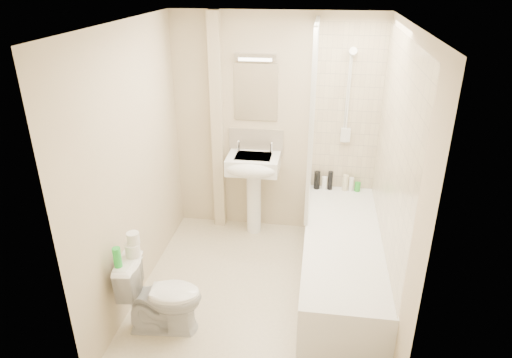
# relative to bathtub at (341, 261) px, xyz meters

# --- Properties ---
(floor) EXTENTS (2.50, 2.50, 0.00)m
(floor) POSITION_rel_bathtub_xyz_m (-0.75, -0.19, -0.29)
(floor) COLOR beige
(floor) RESTS_ON ground
(wall_back) EXTENTS (2.20, 0.02, 2.40)m
(wall_back) POSITION_rel_bathtub_xyz_m (-0.75, 1.06, 0.91)
(wall_back) COLOR beige
(wall_back) RESTS_ON ground
(wall_left) EXTENTS (0.02, 2.50, 2.40)m
(wall_left) POSITION_rel_bathtub_xyz_m (-1.85, -0.19, 0.91)
(wall_left) COLOR beige
(wall_left) RESTS_ON ground
(wall_right) EXTENTS (0.02, 2.50, 2.40)m
(wall_right) POSITION_rel_bathtub_xyz_m (0.35, -0.19, 0.91)
(wall_right) COLOR beige
(wall_right) RESTS_ON ground
(ceiling) EXTENTS (2.20, 2.50, 0.02)m
(ceiling) POSITION_rel_bathtub_xyz_m (-0.75, -0.19, 2.11)
(ceiling) COLOR white
(ceiling) RESTS_ON wall_back
(tile_back) EXTENTS (0.70, 0.01, 1.75)m
(tile_back) POSITION_rel_bathtub_xyz_m (0.00, 1.05, 1.14)
(tile_back) COLOR beige
(tile_back) RESTS_ON wall_back
(tile_right) EXTENTS (0.01, 2.10, 1.75)m
(tile_right) POSITION_rel_bathtub_xyz_m (0.34, 0.00, 1.14)
(tile_right) COLOR beige
(tile_right) RESTS_ON wall_right
(pipe_boxing) EXTENTS (0.12, 0.12, 2.40)m
(pipe_boxing) POSITION_rel_bathtub_xyz_m (-1.37, 1.00, 0.91)
(pipe_boxing) COLOR beige
(pipe_boxing) RESTS_ON ground
(splashback) EXTENTS (0.60, 0.02, 0.30)m
(splashback) POSITION_rel_bathtub_xyz_m (-0.96, 1.05, 0.74)
(splashback) COLOR beige
(splashback) RESTS_ON wall_back
(mirror) EXTENTS (0.46, 0.01, 0.60)m
(mirror) POSITION_rel_bathtub_xyz_m (-0.96, 1.05, 1.29)
(mirror) COLOR white
(mirror) RESTS_ON wall_back
(strip_light) EXTENTS (0.42, 0.07, 0.07)m
(strip_light) POSITION_rel_bathtub_xyz_m (-0.96, 1.03, 1.66)
(strip_light) COLOR silver
(strip_light) RESTS_ON wall_back
(bathtub) EXTENTS (0.70, 2.10, 0.55)m
(bathtub) POSITION_rel_bathtub_xyz_m (0.00, 0.00, 0.00)
(bathtub) COLOR white
(bathtub) RESTS_ON ground
(shower_screen) EXTENTS (0.04, 0.92, 1.80)m
(shower_screen) POSITION_rel_bathtub_xyz_m (-0.35, 0.61, 1.16)
(shower_screen) COLOR white
(shower_screen) RESTS_ON bathtub
(shower_fixture) EXTENTS (0.10, 0.16, 0.99)m
(shower_fixture) POSITION_rel_bathtub_xyz_m (-0.00, 1.01, 1.26)
(shower_fixture) COLOR white
(shower_fixture) RESTS_ON wall_back
(pedestal_sink) EXTENTS (0.56, 0.50, 1.07)m
(pedestal_sink) POSITION_rel_bathtub_xyz_m (-0.96, 0.83, 0.46)
(pedestal_sink) COLOR white
(pedestal_sink) RESTS_ON ground
(bottle_black_a) EXTENTS (0.07, 0.07, 0.20)m
(bottle_black_a) POSITION_rel_bathtub_xyz_m (-0.27, 0.97, 0.36)
(bottle_black_a) COLOR black
(bottle_black_a) RESTS_ON bathtub
(bottle_white_a) EXTENTS (0.06, 0.06, 0.14)m
(bottle_white_a) POSITION_rel_bathtub_xyz_m (-0.18, 0.97, 0.33)
(bottle_white_a) COLOR white
(bottle_white_a) RESTS_ON bathtub
(bottle_black_b) EXTENTS (0.05, 0.05, 0.21)m
(bottle_black_b) POSITION_rel_bathtub_xyz_m (-0.12, 0.97, 0.37)
(bottle_black_b) COLOR black
(bottle_black_b) RESTS_ON bathtub
(bottle_cream) EXTENTS (0.06, 0.06, 0.18)m
(bottle_cream) POSITION_rel_bathtub_xyz_m (0.04, 0.97, 0.35)
(bottle_cream) COLOR beige
(bottle_cream) RESTS_ON bathtub
(bottle_white_b) EXTENTS (0.05, 0.05, 0.15)m
(bottle_white_b) POSITION_rel_bathtub_xyz_m (0.11, 0.97, 0.34)
(bottle_white_b) COLOR white
(bottle_white_b) RESTS_ON bathtub
(bottle_green) EXTENTS (0.06, 0.06, 0.10)m
(bottle_green) POSITION_rel_bathtub_xyz_m (0.17, 0.97, 0.31)
(bottle_green) COLOR green
(bottle_green) RESTS_ON bathtub
(toilet) EXTENTS (0.48, 0.71, 0.66)m
(toilet) POSITION_rel_bathtub_xyz_m (-1.47, -0.77, 0.04)
(toilet) COLOR white
(toilet) RESTS_ON ground
(toilet_roll_lower) EXTENTS (0.12, 0.12, 0.11)m
(toilet_roll_lower) POSITION_rel_bathtub_xyz_m (-1.70, -0.72, 0.43)
(toilet_roll_lower) COLOR white
(toilet_roll_lower) RESTS_ON toilet
(toilet_roll_upper) EXTENTS (0.10, 0.10, 0.10)m
(toilet_roll_upper) POSITION_rel_bathtub_xyz_m (-1.68, -0.70, 0.53)
(toilet_roll_upper) COLOR white
(toilet_roll_upper) RESTS_ON toilet_roll_lower
(green_bottle) EXTENTS (0.06, 0.06, 0.17)m
(green_bottle) POSITION_rel_bathtub_xyz_m (-1.75, -0.87, 0.46)
(green_bottle) COLOR green
(green_bottle) RESTS_ON toilet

